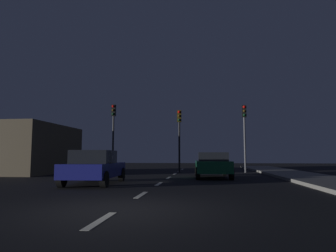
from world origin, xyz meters
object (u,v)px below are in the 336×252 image
object	(u,v)px
traffic_signal_left	(113,125)
traffic_signal_right	(244,125)
car_adjacent_lane	(95,167)
traffic_signal_center	(179,128)
car_stopped_ahead	(212,164)

from	to	relation	value
traffic_signal_left	traffic_signal_right	xyz separation A→B (m)	(9.97, -0.00, -0.15)
traffic_signal_right	car_adjacent_lane	distance (m)	12.92
traffic_signal_center	car_stopped_ahead	bearing A→B (deg)	-66.63
car_stopped_ahead	traffic_signal_left	bearing A→B (deg)	144.58
traffic_signal_left	traffic_signal_center	world-z (taller)	traffic_signal_left
traffic_signal_center	traffic_signal_right	world-z (taller)	traffic_signal_right
traffic_signal_left	traffic_signal_right	world-z (taller)	traffic_signal_left
traffic_signal_left	traffic_signal_right	bearing A→B (deg)	-0.00
traffic_signal_left	traffic_signal_right	distance (m)	9.97
traffic_signal_right	car_adjacent_lane	xyz separation A→B (m)	(-7.74, -9.97, -2.74)
traffic_signal_right	car_adjacent_lane	world-z (taller)	traffic_signal_right
traffic_signal_left	car_stopped_ahead	world-z (taller)	traffic_signal_left
car_stopped_ahead	car_adjacent_lane	bearing A→B (deg)	-137.80
traffic_signal_center	traffic_signal_right	size ratio (longest dim) A/B	0.94
traffic_signal_center	traffic_signal_right	xyz separation A→B (m)	(4.83, 0.00, 0.19)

